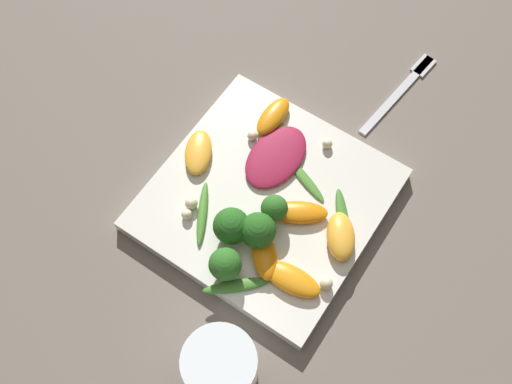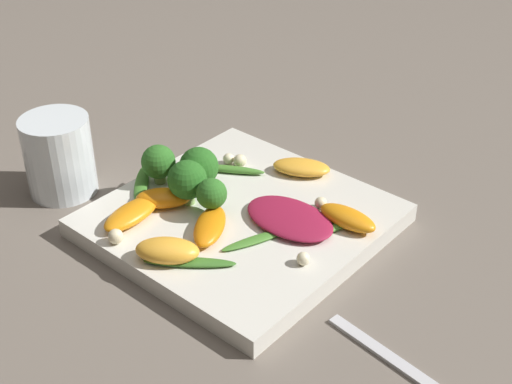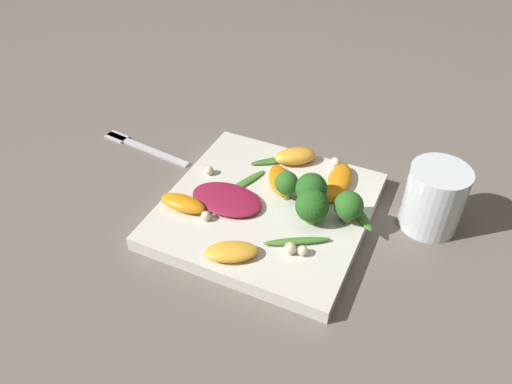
{
  "view_description": "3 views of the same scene",
  "coord_description": "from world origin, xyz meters",
  "views": [
    {
      "loc": [
        -0.27,
        -0.17,
        0.69
      ],
      "look_at": [
        -0.01,
        0.01,
        0.03
      ],
      "focal_mm": 42.0,
      "sensor_mm": 36.0,
      "label": 1
    },
    {
      "loc": [
        0.41,
        -0.45,
        0.45
      ],
      "look_at": [
        0.01,
        0.01,
        0.04
      ],
      "focal_mm": 50.0,
      "sensor_mm": 36.0,
      "label": 2
    },
    {
      "loc": [
        -0.2,
        0.46,
        0.47
      ],
      "look_at": [
        0.01,
        0.0,
        0.04
      ],
      "focal_mm": 35.0,
      "sensor_mm": 36.0,
      "label": 3
    }
  ],
  "objects": [
    {
      "name": "ground_plane",
      "position": [
        0.0,
        0.0,
        0.0
      ],
      "size": [
        2.4,
        2.4,
        0.0
      ],
      "primitive_type": "plane",
      "color": "#6B6056"
    },
    {
      "name": "plate",
      "position": [
        0.0,
        0.0,
        0.01
      ],
      "size": [
        0.27,
        0.27,
        0.02
      ],
      "color": "silver",
      "rests_on": "ground_plane"
    },
    {
      "name": "drinking_glass",
      "position": [
        -0.2,
        -0.08,
        0.05
      ],
      "size": [
        0.08,
        0.08,
        0.09
      ],
      "color": "white",
      "rests_on": "ground_plane"
    },
    {
      "name": "fork",
      "position": [
        0.26,
        -0.06,
        0.0
      ],
      "size": [
        0.17,
        0.04,
        0.01
      ],
      "color": "silver",
      "rests_on": "ground_plane"
    },
    {
      "name": "radicchio_leaf_0",
      "position": [
        0.05,
        0.02,
        0.03
      ],
      "size": [
        0.1,
        0.07,
        0.01
      ],
      "color": "maroon",
      "rests_on": "plate"
    },
    {
      "name": "orange_segment_0",
      "position": [
        -0.0,
        -0.05,
        0.03
      ],
      "size": [
        0.06,
        0.08,
        0.02
      ],
      "color": "orange",
      "rests_on": "plate"
    },
    {
      "name": "orange_segment_1",
      "position": [
        -0.07,
        -0.04,
        0.03
      ],
      "size": [
        0.06,
        0.06,
        0.02
      ],
      "color": "orange",
      "rests_on": "plate"
    },
    {
      "name": "orange_segment_2",
      "position": [
        0.1,
        0.05,
        0.03
      ],
      "size": [
        0.07,
        0.03,
        0.02
      ],
      "color": "orange",
      "rests_on": "plate"
    },
    {
      "name": "orange_segment_3",
      "position": [
        0.0,
        0.1,
        0.03
      ],
      "size": [
        0.07,
        0.06,
        0.02
      ],
      "color": "#FCAD33",
      "rests_on": "plate"
    },
    {
      "name": "orange_segment_4",
      "position": [
        -0.08,
        -0.08,
        0.03
      ],
      "size": [
        0.04,
        0.08,
        0.02
      ],
      "color": "orange",
      "rests_on": "plate"
    },
    {
      "name": "orange_segment_5",
      "position": [
        -0.0,
        -0.1,
        0.03
      ],
      "size": [
        0.07,
        0.06,
        0.02
      ],
      "color": "#FCAD33",
      "rests_on": "plate"
    },
    {
      "name": "broccoli_floret_0",
      "position": [
        -0.02,
        -0.02,
        0.05
      ],
      "size": [
        0.03,
        0.03,
        0.04
      ],
      "color": "#84AD5B",
      "rests_on": "plate"
    },
    {
      "name": "broccoli_floret_1",
      "position": [
        -0.11,
        -0.01,
        0.05
      ],
      "size": [
        0.04,
        0.04,
        0.05
      ],
      "color": "#7A9E51",
      "rests_on": "plate"
    },
    {
      "name": "broccoli_floret_2",
      "position": [
        -0.05,
        -0.02,
        0.05
      ],
      "size": [
        0.04,
        0.04,
        0.05
      ],
      "color": "#7A9E51",
      "rests_on": "plate"
    },
    {
      "name": "broccoli_floret_3",
      "position": [
        -0.07,
        0.01,
        0.05
      ],
      "size": [
        0.04,
        0.04,
        0.05
      ],
      "color": "#7A9E51",
      "rests_on": "plate"
    },
    {
      "name": "arugula_sprig_0",
      "position": [
        0.02,
        -0.1,
        0.02
      ],
      "size": [
        0.08,
        0.07,
        0.01
      ],
      "color": "#3D7528",
      "rests_on": "plate"
    },
    {
      "name": "arugula_sprig_1",
      "position": [
        0.05,
        -0.03,
        0.02
      ],
      "size": [
        0.04,
        0.08,
        0.0
      ],
      "color": "#47842D",
      "rests_on": "plate"
    },
    {
      "name": "arugula_sprig_2",
      "position": [
        -0.06,
        0.05,
        0.02
      ],
      "size": [
        0.08,
        0.05,
        0.01
      ],
      "color": "#47842D",
      "rests_on": "plate"
    },
    {
      "name": "arugula_sprig_3",
      "position": [
        -0.12,
        -0.03,
        0.02
      ],
      "size": [
        0.06,
        0.07,
        0.01
      ],
      "color": "#3D7528",
      "rests_on": "plate"
    },
    {
      "name": "arugula_sprig_4",
      "position": [
        0.09,
        0.03,
        0.02
      ],
      "size": [
        0.03,
        0.06,
        0.01
      ],
      "color": "#47842D",
      "rests_on": "plate"
    },
    {
      "name": "macadamia_nut_0",
      "position": [
        0.1,
        -0.03,
        0.03
      ],
      "size": [
        0.01,
        0.01,
        0.01
      ],
      "color": "beige",
      "rests_on": "plate"
    },
    {
      "name": "macadamia_nut_1",
      "position": [
        0.06,
        0.06,
        0.03
      ],
      "size": [
        0.01,
        0.01,
        0.01
      ],
      "color": "beige",
      "rests_on": "plate"
    },
    {
      "name": "macadamia_nut_2",
      "position": [
        -0.08,
        0.06,
        0.03
      ],
      "size": [
        0.01,
        0.01,
        0.01
      ],
      "color": "beige",
      "rests_on": "plate"
    },
    {
      "name": "macadamia_nut_3",
      "position": [
        -0.06,
        0.07,
        0.03
      ],
      "size": [
        0.02,
        0.02,
        0.02
      ],
      "color": "beige",
      "rests_on": "plate"
    },
    {
      "name": "macadamia_nut_4",
      "position": [
        -0.06,
        -0.12,
        0.03
      ],
      "size": [
        0.02,
        0.02,
        0.02
      ],
      "color": "beige",
      "rests_on": "plate"
    }
  ]
}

